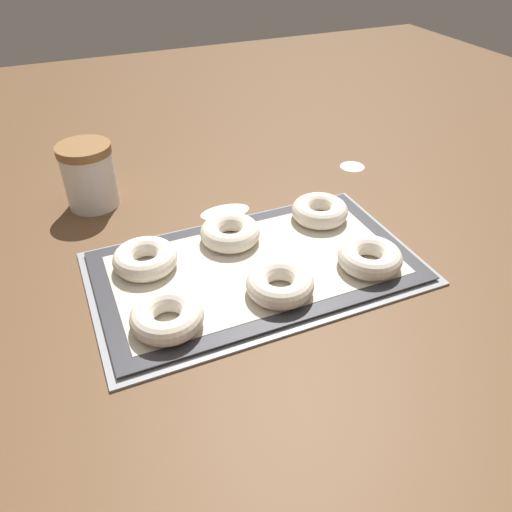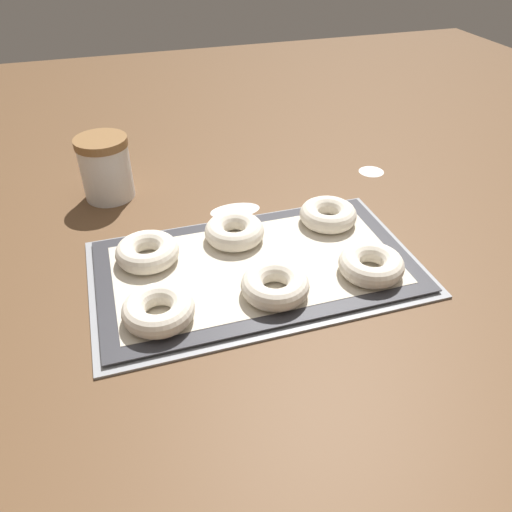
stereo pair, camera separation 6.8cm
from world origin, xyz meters
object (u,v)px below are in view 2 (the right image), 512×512
object	(u,v)px
flour_canister	(106,168)
baking_tray	(256,268)
bagel_back_left	(147,252)
bagel_front_right	(371,265)
bagel_back_right	(328,214)
bagel_front_center	(275,285)
bagel_front_left	(158,310)
bagel_back_center	(236,231)

from	to	relation	value
flour_canister	baking_tray	bearing A→B (deg)	-56.74
bagel_back_left	flour_canister	bearing A→B (deg)	99.74
baking_tray	bagel_front_right	world-z (taller)	bagel_front_right
bagel_back_left	bagel_back_right	bearing A→B (deg)	3.22
bagel_front_right	bagel_back_left	distance (m)	0.36
baking_tray	bagel_front_right	xyz separation A→B (m)	(0.17, -0.08, 0.02)
bagel_front_center	bagel_front_right	bearing A→B (deg)	1.02
bagel_front_left	bagel_back_left	world-z (taller)	same
baking_tray	bagel_back_right	bearing A→B (deg)	26.80
bagel_back_center	bagel_back_left	bearing A→B (deg)	-173.92
bagel_front_left	bagel_front_right	bearing A→B (deg)	0.92
baking_tray	bagel_back_right	world-z (taller)	bagel_back_right
bagel_front_center	bagel_back_center	bearing A→B (deg)	95.81
bagel_front_right	bagel_back_left	world-z (taller)	same
bagel_front_left	bagel_back_left	bearing A→B (deg)	88.78
bagel_front_center	bagel_front_right	xyz separation A→B (m)	(0.16, 0.00, 0.00)
bagel_front_right	bagel_back_left	bearing A→B (deg)	157.31
bagel_front_left	bagel_back_center	bearing A→B (deg)	45.46
bagel_back_left	baking_tray	bearing A→B (deg)	-21.02
bagel_front_left	bagel_back_center	world-z (taller)	same
flour_canister	bagel_front_left	bearing A→B (deg)	-84.17
bagel_back_center	bagel_front_center	bearing A→B (deg)	-84.19
bagel_back_right	bagel_front_center	bearing A→B (deg)	-134.41
bagel_front_left	bagel_back_right	world-z (taller)	same
bagel_back_right	bagel_back_left	bearing A→B (deg)	-176.78
bagel_front_left	bagel_front_center	xyz separation A→B (m)	(0.18, 0.00, 0.00)
baking_tray	bagel_front_center	xyz separation A→B (m)	(0.01, -0.08, 0.02)
flour_canister	bagel_back_right	bearing A→B (deg)	-32.54
baking_tray	flour_canister	bearing A→B (deg)	123.26
baking_tray	bagel_back_right	xyz separation A→B (m)	(0.16, 0.08, 0.02)
bagel_front_right	bagel_back_left	size ratio (longest dim) A/B	1.00
bagel_front_right	bagel_back_right	world-z (taller)	same
bagel_front_center	bagel_front_right	world-z (taller)	same
bagel_back_center	baking_tray	bearing A→B (deg)	-82.53
baking_tray	flour_canister	size ratio (longest dim) A/B	4.25
bagel_front_left	bagel_back_left	distance (m)	0.15
baking_tray	bagel_back_left	distance (m)	0.18
bagel_back_center	flour_canister	distance (m)	0.32
baking_tray	flour_canister	world-z (taller)	flour_canister
flour_canister	bagel_front_center	bearing A→B (deg)	-61.58
bagel_back_right	flour_canister	xyz separation A→B (m)	(-0.38, 0.24, 0.04)
bagel_back_left	bagel_back_right	size ratio (longest dim) A/B	1.00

